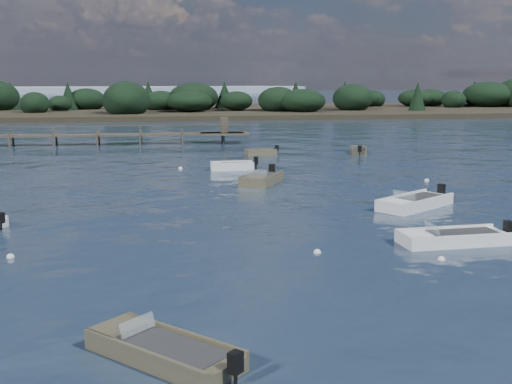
{
  "coord_description": "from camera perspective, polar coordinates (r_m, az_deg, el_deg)",
  "views": [
    {
      "loc": [
        -1.95,
        -18.93,
        7.13
      ],
      "look_at": [
        2.63,
        14.0,
        1.0
      ],
      "focal_mm": 45.0,
      "sensor_mm": 36.0,
      "label": 1
    }
  ],
  "objects": [
    {
      "name": "ground",
      "position": [
        79.28,
        -6.51,
        5.22
      ],
      "size": [
        400.0,
        400.0,
        0.0
      ],
      "primitive_type": "plane",
      "color": "#152233",
      "rests_on": "ground"
    },
    {
      "name": "tender_far_white",
      "position": [
        48.48,
        -2.14,
        2.19
      ],
      "size": [
        3.58,
        1.29,
        1.23
      ],
      "color": "white",
      "rests_on": "ground"
    },
    {
      "name": "dinghy_extra_a",
      "position": [
        42.35,
        0.49,
        1.0
      ],
      "size": [
        3.42,
        4.34,
        1.34
      ],
      "color": "brown",
      "rests_on": "ground"
    },
    {
      "name": "tender_far_grey_b",
      "position": [
        57.37,
        0.43,
        3.46
      ],
      "size": [
        3.14,
        1.66,
        1.05
      ],
      "color": "brown",
      "rests_on": "ground"
    },
    {
      "name": "dinghy_mid_white_b",
      "position": [
        35.78,
        13.93,
        -1.08
      ],
      "size": [
        5.0,
        4.3,
        1.3
      ],
      "color": "white",
      "rests_on": "ground"
    },
    {
      "name": "dinghy_near_olive",
      "position": [
        16.92,
        -8.24,
        -14.05
      ],
      "size": [
        4.13,
        4.12,
        1.12
      ],
      "color": "brown",
      "rests_on": "ground"
    },
    {
      "name": "dinghy_mid_white_a",
      "position": [
        28.7,
        17.11,
        -4.1
      ],
      "size": [
        5.05,
        2.03,
        1.17
      ],
      "color": "white",
      "rests_on": "ground"
    },
    {
      "name": "dinghy_extra_b",
      "position": [
        59.36,
        9.05,
        3.57
      ],
      "size": [
        1.92,
        3.49,
        1.14
      ],
      "color": "brown",
      "rests_on": "ground"
    },
    {
      "name": "buoy_b",
      "position": [
        26.1,
        16.14,
        -5.83
      ],
      "size": [
        0.32,
        0.32,
        0.32
      ],
      "primitive_type": "sphere",
      "color": "silver",
      "rests_on": "ground"
    },
    {
      "name": "buoy_c",
      "position": [
        27.22,
        -20.99,
        -5.45
      ],
      "size": [
        0.32,
        0.32,
        0.32
      ],
      "primitive_type": "sphere",
      "color": "silver",
      "rests_on": "ground"
    },
    {
      "name": "buoy_e",
      "position": [
        49.34,
        -6.74,
        2.06
      ],
      "size": [
        0.32,
        0.32,
        0.32
      ],
      "primitive_type": "sphere",
      "color": "silver",
      "rests_on": "ground"
    },
    {
      "name": "buoy_extra_a",
      "position": [
        26.17,
        5.47,
        -5.41
      ],
      "size": [
        0.32,
        0.32,
        0.32
      ],
      "primitive_type": "sphere",
      "color": "silver",
      "rests_on": "ground"
    },
    {
      "name": "buoy_extra_b",
      "position": [
        44.94,
        14.93,
        0.96
      ],
      "size": [
        0.32,
        0.32,
        0.32
      ],
      "primitive_type": "sphere",
      "color": "silver",
      "rests_on": "ground"
    },
    {
      "name": "far_headland",
      "position": [
        122.06,
        4.89,
        7.98
      ],
      "size": [
        190.0,
        40.0,
        5.8
      ],
      "color": "black",
      "rests_on": "ground"
    }
  ]
}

